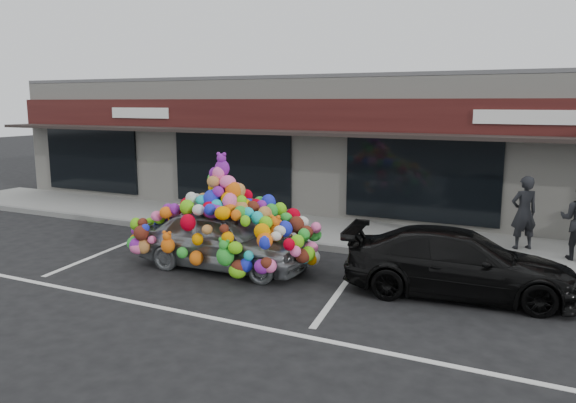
% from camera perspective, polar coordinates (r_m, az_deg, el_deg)
% --- Properties ---
extents(ground, '(90.00, 90.00, 0.00)m').
position_cam_1_polar(ground, '(12.09, -7.30, -6.90)').
color(ground, black).
rests_on(ground, ground).
extents(shop_building, '(24.00, 7.20, 4.31)m').
position_cam_1_polar(shop_building, '(19.21, 6.67, 5.98)').
color(shop_building, beige).
rests_on(shop_building, ground).
extents(sidewalk, '(26.00, 3.00, 0.15)m').
position_cam_1_polar(sidewalk, '(15.45, 0.93, -2.78)').
color(sidewalk, gray).
rests_on(sidewalk, ground).
extents(kerb, '(26.00, 0.18, 0.16)m').
position_cam_1_polar(kerb, '(14.14, -1.69, -4.00)').
color(kerb, slate).
rests_on(kerb, ground).
extents(parking_stripe_left, '(0.73, 4.37, 0.01)m').
position_cam_1_polar(parking_stripe_left, '(14.20, -17.71, -4.72)').
color(parking_stripe_left, silver).
rests_on(parking_stripe_left, ground).
extents(parking_stripe_mid, '(0.73, 4.37, 0.01)m').
position_cam_1_polar(parking_stripe_mid, '(11.04, 5.65, -8.51)').
color(parking_stripe_mid, silver).
rests_on(parking_stripe_mid, ground).
extents(lane_line, '(14.00, 0.12, 0.01)m').
position_cam_1_polar(lane_line, '(9.25, -4.77, -12.26)').
color(lane_line, silver).
rests_on(lane_line, ground).
extents(toy_car, '(2.79, 4.14, 2.37)m').
position_cam_1_polar(toy_car, '(12.01, -6.56, -3.02)').
color(toy_car, '#92989C').
rests_on(toy_car, ground).
extents(black_sedan, '(2.22, 4.36, 1.21)m').
position_cam_1_polar(black_sedan, '(10.80, 17.00, -6.00)').
color(black_sedan, black).
rests_on(black_sedan, ground).
extents(pedestrian_a, '(0.74, 0.68, 1.71)m').
position_cam_1_polar(pedestrian_a, '(14.00, 22.84, -1.05)').
color(pedestrian_a, black).
rests_on(pedestrian_a, sidewalk).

